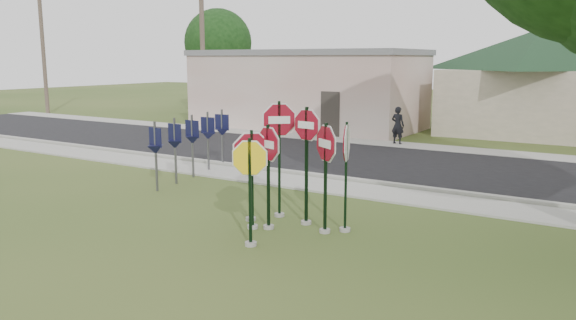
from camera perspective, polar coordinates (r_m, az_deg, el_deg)
The scene contains 20 objects.
ground at distance 11.51m, azimuth -4.12°, elevation -8.66°, with size 120.00×120.00×0.00m, color #354E1D.
sidewalk_near at distance 16.10m, azimuth 7.47°, elevation -3.11°, with size 60.00×1.60×0.06m, color gray.
road at distance 20.20m, azimuth 12.78°, elevation -0.58°, with size 60.00×7.00×0.04m, color black.
sidewalk_far at distance 24.25m, azimuth 16.14°, elevation 1.07°, with size 60.00×1.60×0.06m, color gray.
curb at distance 16.99m, azimuth 8.87°, elevation -2.31°, with size 60.00×0.20×0.14m, color gray.
stop_sign_center at distance 12.23m, azimuth -2.02°, elevation -0.28°, with size 1.00×0.37×2.43m.
stop_sign_yellow at distance 11.13m, azimuth -3.89°, elevation -2.00°, with size 0.89×0.46×2.29m.
stop_sign_left at distance 12.27m, azimuth -3.69°, elevation -0.59°, with size 0.84×0.82×2.33m.
stop_sign_right at distance 11.94m, azimuth 3.84°, elevation -0.24°, with size 0.93×0.61×2.51m.
stop_sign_back_right at distance 12.52m, azimuth 1.90°, elevation 1.03°, with size 0.98×0.24×2.78m.
stop_sign_back_left at distance 13.14m, azimuth -0.90°, elevation 1.90°, with size 0.87×0.69×2.87m.
stop_sign_far_right at distance 12.07m, azimuth 5.93°, elevation -0.11°, with size 0.36×1.06×2.52m.
stop_sign_far_left at distance 12.92m, azimuth -3.87°, elevation -0.63°, with size 0.30×1.02×2.16m.
route_sign_row at distance 17.97m, azimuth -9.69°, elevation 2.09°, with size 1.43×4.63×2.00m.
building_stucco at distance 30.96m, azimuth 1.98°, elevation 7.31°, with size 12.20×6.20×4.20m.
building_house at distance 31.11m, azimuth 24.05°, elevation 9.22°, with size 11.60×11.60×6.20m.
utility_pole_near at distance 31.54m, azimuth -8.71°, elevation 12.38°, with size 2.20×0.26×9.50m.
utility_pole_far at distance 41.98m, azimuth -23.65°, elevation 10.74°, with size 2.20×0.26×9.00m.
bg_tree_left at distance 42.14m, azimuth -7.11°, elevation 11.72°, with size 4.90×4.90×7.35m.
pedestrian at distance 24.96m, azimuth 11.09°, elevation 3.49°, with size 0.59×0.39×1.63m, color black.
Camera 1 is at (6.44, -8.79, 3.72)m, focal length 35.00 mm.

